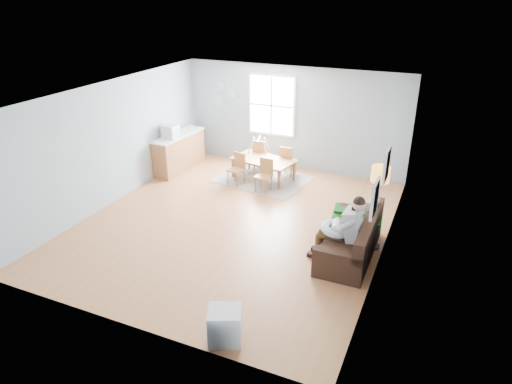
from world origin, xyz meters
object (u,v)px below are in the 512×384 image
at_px(sofa, 353,241).
at_px(floor_lamp, 380,181).
at_px(dining_table, 263,170).
at_px(counter, 179,152).
at_px(father, 344,227).
at_px(toddler, 353,217).
at_px(chair_ne, 287,160).
at_px(chair_sw, 237,167).
at_px(storage_cube, 224,325).
at_px(monitor, 170,132).
at_px(baby_swing, 259,156).
at_px(chair_nw, 261,153).
at_px(chair_se, 265,173).

relative_size(sofa, floor_lamp, 1.21).
height_order(dining_table, counter, counter).
xyz_separation_m(father, toddler, (0.05, 0.47, -0.02)).
bearing_deg(chair_ne, chair_sw, -134.37).
relative_size(floor_lamp, storage_cube, 2.82).
distance_m(toddler, floor_lamp, 0.81).
height_order(father, floor_lamp, floor_lamp).
relative_size(storage_cube, monitor, 1.55).
bearing_deg(baby_swing, father, -48.19).
bearing_deg(father, counter, 152.05).
height_order(toddler, chair_nw, toddler).
bearing_deg(chair_sw, dining_table, 46.10).
xyz_separation_m(storage_cube, chair_nw, (-2.08, 6.15, 0.22)).
height_order(floor_lamp, counter, floor_lamp).
distance_m(storage_cube, dining_table, 5.83).
xyz_separation_m(floor_lamp, chair_ne, (-2.70, 2.69, -0.90)).
height_order(dining_table, baby_swing, baby_swing).
relative_size(sofa, father, 1.50).
distance_m(father, storage_cube, 2.85).
distance_m(toddler, chair_sw, 3.84).
relative_size(storage_cube, chair_sw, 0.73).
relative_size(toddler, storage_cube, 1.39).
bearing_deg(chair_sw, father, -36.90).
height_order(chair_nw, counter, counter).
bearing_deg(storage_cube, dining_table, 107.67).
relative_size(father, toddler, 1.64).
relative_size(chair_se, chair_nw, 0.95).
height_order(storage_cube, counter, counter).
bearing_deg(toddler, monitor, 159.72).
relative_size(sofa, baby_swing, 1.88).
height_order(father, baby_swing, father).
bearing_deg(baby_swing, floor_lamp, -38.15).
distance_m(dining_table, chair_sw, 0.70).
height_order(chair_sw, monitor, monitor).
xyz_separation_m(floor_lamp, chair_se, (-2.88, 1.60, -0.91)).
relative_size(toddler, chair_sw, 1.02).
bearing_deg(toddler, floor_lamp, 34.24).
bearing_deg(chair_sw, storage_cube, -66.16).
xyz_separation_m(counter, baby_swing, (1.95, 0.81, -0.10)).
relative_size(chair_sw, chair_ne, 0.98).
bearing_deg(sofa, chair_nw, 134.69).
height_order(sofa, chair_se, same).
bearing_deg(storage_cube, monitor, 129.28).
height_order(chair_se, counter, counter).
xyz_separation_m(floor_lamp, chair_sw, (-3.66, 1.72, -0.91)).
height_order(toddler, chair_ne, toddler).
relative_size(chair_sw, counter, 0.45).
relative_size(dining_table, chair_ne, 1.92).
height_order(storage_cube, chair_ne, chair_ne).
height_order(father, storage_cube, father).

